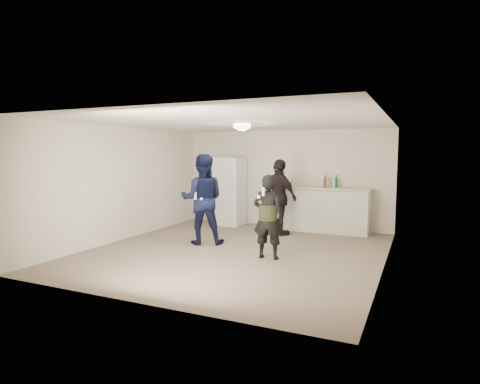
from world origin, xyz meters
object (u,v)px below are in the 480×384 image
at_px(counter, 314,210).
at_px(man, 202,199).
at_px(fridge, 230,191).
at_px(spectator, 279,197).
at_px(woman, 268,217).
at_px(shaker, 292,183).

distance_m(counter, man, 3.00).
height_order(fridge, spectator, fridge).
distance_m(woman, spectator, 2.13).
height_order(counter, fridge, fridge).
distance_m(shaker, spectator, 0.77).
relative_size(man, woman, 1.23).
bearing_deg(fridge, spectator, -25.01).
height_order(man, woman, man).
height_order(woman, spectator, spectator).
relative_size(counter, woman, 1.69).
relative_size(fridge, spectator, 1.01).
relative_size(fridge, shaker, 10.59).
bearing_deg(woman, shaker, -85.43).
bearing_deg(fridge, man, -78.68).
bearing_deg(spectator, woman, 131.61).
distance_m(shaker, man, 2.56).
relative_size(woman, spectator, 0.87).
bearing_deg(fridge, shaker, -2.18).
height_order(shaker, woman, woman).
bearing_deg(spectator, man, 79.81).
height_order(counter, shaker, shaker).
relative_size(fridge, man, 0.95).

